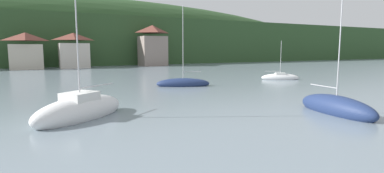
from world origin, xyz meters
TOP-DOWN VIEW (x-y plane):
  - wooded_hillside at (1.69, 139.90)m, footprint 352.00×53.18m
  - shore_building_west at (-10.06, 103.40)m, footprint 7.04×5.52m
  - shore_building_westcentral at (0.00, 103.25)m, footprint 6.94×5.20m
  - shore_building_central at (20.12, 103.75)m, footprint 6.98×6.26m
  - sailboat_mid_0 at (10.13, 39.71)m, footprint 2.82×6.89m
  - sailboat_far_6 at (7.45, 59.10)m, footprint 6.80×4.24m
  - sailboat_mid_8 at (-6.26, 46.67)m, footprint 7.42×6.49m
  - sailboat_far_9 at (23.89, 59.51)m, footprint 5.49×4.14m

SIDE VIEW (x-z plane):
  - sailboat_far_9 at x=23.89m, z-range -2.75..3.38m
  - sailboat_far_6 at x=7.45m, z-range -4.77..5.42m
  - sailboat_mid_0 at x=10.13m, z-range -4.09..4.92m
  - sailboat_mid_8 at x=-6.26m, z-range -4.32..5.37m
  - shore_building_west at x=-10.06m, z-range -0.11..8.10m
  - shore_building_westcentral at x=0.00m, z-range -0.12..8.24m
  - shore_building_central at x=20.12m, z-range -0.16..10.74m
  - wooded_hillside at x=1.69m, z-range -13.35..24.74m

